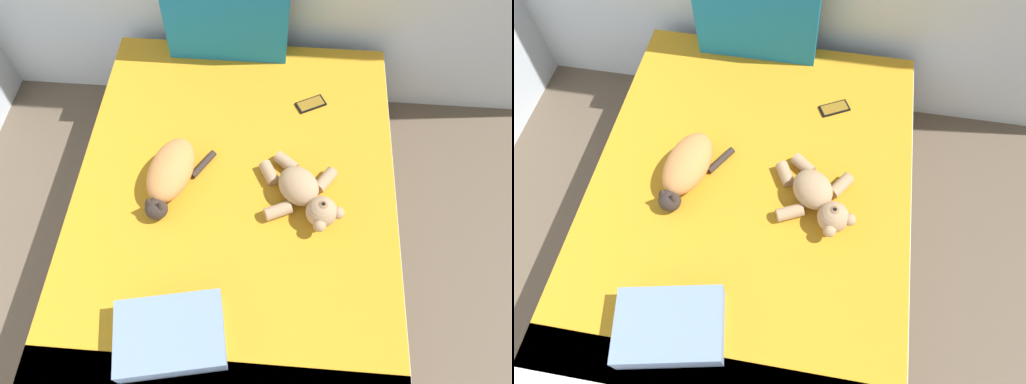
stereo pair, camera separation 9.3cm
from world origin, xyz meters
TOP-DOWN VIEW (x-y plane):
  - bed at (1.57, 3.40)m, footprint 1.52×2.05m
  - patterned_cushion at (1.46, 4.33)m, footprint 0.63×0.15m
  - cat at (1.29, 3.47)m, footprint 0.31×0.42m
  - teddy_bear at (1.89, 3.42)m, footprint 0.38×0.42m
  - cell_phone at (1.91, 3.98)m, footprint 0.16×0.13m
  - throw_pillow at (1.40, 2.78)m, footprint 0.45×0.35m

SIDE VIEW (x-z plane):
  - bed at x=1.57m, z-range 0.00..0.52m
  - cell_phone at x=1.91m, z-range 0.52..0.53m
  - throw_pillow at x=1.40m, z-range 0.52..0.63m
  - teddy_bear at x=1.89m, z-range 0.51..0.66m
  - cat at x=1.29m, z-range 0.52..0.67m
  - patterned_cushion at x=1.46m, z-range 0.52..1.04m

